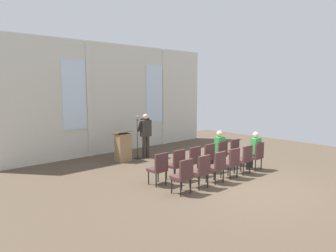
% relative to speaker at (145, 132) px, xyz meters
% --- Properties ---
extents(ground_plane, '(16.15, 16.15, 0.00)m').
position_rel_speaker_xyz_m(ground_plane, '(-0.11, -4.44, -1.01)').
color(ground_plane, brown).
extents(rear_partition, '(9.95, 0.14, 4.58)m').
position_rel_speaker_xyz_m(rear_partition, '(-0.09, 1.77, 1.28)').
color(rear_partition, beige).
rests_on(rear_partition, ground).
extents(speaker, '(0.51, 0.69, 1.74)m').
position_rel_speaker_xyz_m(speaker, '(0.00, 0.00, 0.00)').
color(speaker, '#332D28').
rests_on(speaker, ground).
extents(mic_stand, '(0.28, 0.28, 1.55)m').
position_rel_speaker_xyz_m(mic_stand, '(-0.33, 0.09, -0.68)').
color(mic_stand, black).
rests_on(mic_stand, ground).
extents(lectern, '(0.60, 0.48, 1.16)m').
position_rel_speaker_xyz_m(lectern, '(-1.00, 0.09, -0.46)').
color(lectern, '#93724C').
rests_on(lectern, ground).
extents(chair_r0_c0, '(0.46, 0.44, 0.94)m').
position_rel_speaker_xyz_m(chair_r0_c0, '(-1.84, -2.97, -0.48)').
color(chair_r0_c0, black).
rests_on(chair_r0_c0, ground).
extents(chair_r0_c1, '(0.46, 0.44, 0.94)m').
position_rel_speaker_xyz_m(chair_r0_c1, '(-1.15, -2.97, -0.48)').
color(chair_r0_c1, black).
rests_on(chair_r0_c1, ground).
extents(chair_r0_c2, '(0.46, 0.44, 0.94)m').
position_rel_speaker_xyz_m(chair_r0_c2, '(-0.46, -2.97, -0.48)').
color(chair_r0_c2, black).
rests_on(chair_r0_c2, ground).
extents(chair_r0_c3, '(0.46, 0.44, 0.94)m').
position_rel_speaker_xyz_m(chair_r0_c3, '(0.23, -2.97, -0.48)').
color(chair_r0_c3, black).
rests_on(chair_r0_c3, ground).
extents(chair_r0_c4, '(0.46, 0.44, 0.94)m').
position_rel_speaker_xyz_m(chair_r0_c4, '(0.92, -2.97, -0.48)').
color(chair_r0_c4, black).
rests_on(chair_r0_c4, ground).
extents(audience_r0_c4, '(0.36, 0.39, 1.30)m').
position_rel_speaker_xyz_m(audience_r0_c4, '(0.92, -2.89, -0.29)').
color(audience_r0_c4, '#2D2D33').
rests_on(audience_r0_c4, ground).
extents(chair_r0_c5, '(0.46, 0.44, 0.94)m').
position_rel_speaker_xyz_m(chair_r0_c5, '(1.61, -2.97, -0.48)').
color(chair_r0_c5, black).
rests_on(chair_r0_c5, ground).
extents(chair_r1_c0, '(0.46, 0.44, 0.94)m').
position_rel_speaker_xyz_m(chair_r1_c0, '(-1.84, -3.95, -0.48)').
color(chair_r1_c0, black).
rests_on(chair_r1_c0, ground).
extents(chair_r1_c1, '(0.46, 0.44, 0.94)m').
position_rel_speaker_xyz_m(chair_r1_c1, '(-1.15, -3.95, -0.48)').
color(chair_r1_c1, black).
rests_on(chair_r1_c1, ground).
extents(chair_r1_c2, '(0.46, 0.44, 0.94)m').
position_rel_speaker_xyz_m(chair_r1_c2, '(-0.46, -3.95, -0.48)').
color(chair_r1_c2, black).
rests_on(chair_r1_c2, ground).
extents(chair_r1_c3, '(0.46, 0.44, 0.94)m').
position_rel_speaker_xyz_m(chair_r1_c3, '(0.23, -3.95, -0.48)').
color(chair_r1_c3, black).
rests_on(chair_r1_c3, ground).
extents(chair_r1_c4, '(0.46, 0.44, 0.94)m').
position_rel_speaker_xyz_m(chair_r1_c4, '(0.92, -3.95, -0.48)').
color(chair_r1_c4, black).
rests_on(chair_r1_c4, ground).
extents(chair_r1_c5, '(0.46, 0.44, 0.94)m').
position_rel_speaker_xyz_m(chair_r1_c5, '(1.61, -3.95, -0.48)').
color(chair_r1_c5, black).
rests_on(chair_r1_c5, ground).
extents(audience_r1_c5, '(0.36, 0.39, 1.30)m').
position_rel_speaker_xyz_m(audience_r1_c5, '(1.61, -3.87, -0.29)').
color(audience_r1_c5, '#2D2D33').
rests_on(audience_r1_c5, ground).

